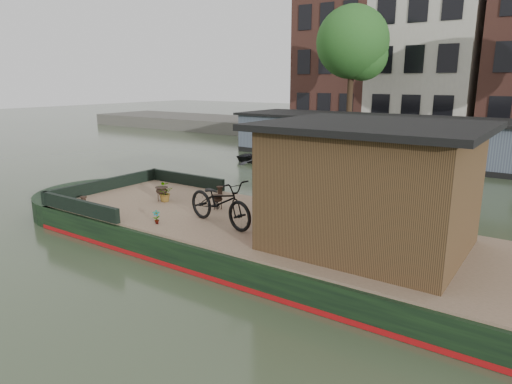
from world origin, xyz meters
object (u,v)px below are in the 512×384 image
Objects in this scene: bicycle at (220,202)px; dinghy at (271,156)px; cabin at (371,185)px; brazier_front at (218,202)px; brazier_rear at (162,194)px.

bicycle is 0.61× the size of dinghy.
bicycle reaches higher than dinghy.
cabin is at bearing -68.13° from bicycle.
dinghy is (-4.43, 9.38, -0.49)m from brazier_front.
brazier_front is 0.92× the size of brazier_rear.
brazier_rear reaches higher than dinghy.
cabin reaches higher than brazier_rear.
bicycle is at bearing -15.40° from brazier_rear.
cabin is 1.21× the size of dinghy.
bicycle reaches higher than brazier_front.
dinghy is at bearing 37.98° from bicycle.
bicycle is 5.24× the size of brazier_rear.
cabin is at bearing -4.70° from brazier_front.
bicycle is 2.74m from brazier_rear.
cabin is 3.37m from bicycle.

